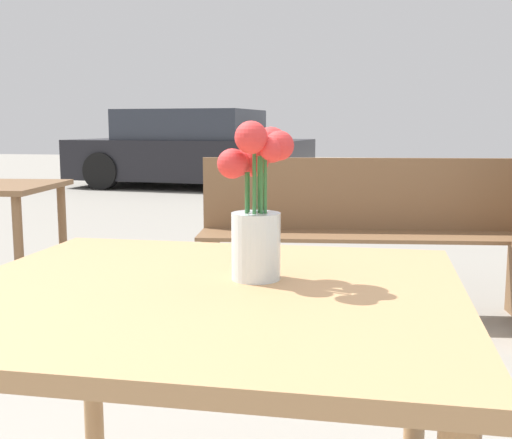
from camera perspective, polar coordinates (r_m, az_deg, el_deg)
The scene contains 4 objects.
table_front at distance 1.22m, azimuth -4.63°, elevation -10.28°, with size 0.96×0.90×0.73m.
flower_vase at distance 1.23m, azimuth 0.05°, elevation 1.19°, with size 0.14×0.16×0.30m.
bench_near at distance 3.56m, azimuth 9.55°, elevation -0.77°, with size 1.82×0.59×0.85m.
parked_car at distance 10.93m, azimuth -5.76°, elevation 6.14°, with size 4.02×2.22×1.29m.
Camera 1 is at (0.32, -1.11, 1.03)m, focal length 45.00 mm.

